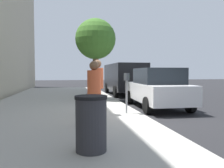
# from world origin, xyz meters

# --- Properties ---
(ground_plane) EXTENTS (80.00, 80.00, 0.00)m
(ground_plane) POSITION_xyz_m (0.00, 0.00, 0.00)
(ground_plane) COLOR #232326
(ground_plane) RESTS_ON ground
(sidewalk_slab) EXTENTS (28.00, 6.00, 0.15)m
(sidewalk_slab) POSITION_xyz_m (0.00, 3.00, 0.07)
(sidewalk_slab) COLOR #A8A59E
(sidewalk_slab) RESTS_ON ground_plane
(parking_meter) EXTENTS (0.36, 0.12, 1.41)m
(parking_meter) POSITION_xyz_m (-0.20, 0.52, 1.17)
(parking_meter) COLOR gray
(parking_meter) RESTS_ON sidewalk_slab
(pedestrian_at_meter) EXTENTS (0.56, 0.41, 1.86)m
(pedestrian_at_meter) POSITION_xyz_m (-0.19, 1.55, 1.27)
(pedestrian_at_meter) COLOR tan
(pedestrian_at_meter) RESTS_ON sidewalk_slab
(pedestrian_bystander) EXTENTS (0.42, 0.42, 1.75)m
(pedestrian_bystander) POSITION_xyz_m (-1.57, 1.81, 1.18)
(pedestrian_bystander) COLOR #726656
(pedestrian_bystander) RESTS_ON sidewalk_slab
(parked_sedan_near) EXTENTS (4.47, 2.10, 1.77)m
(parked_sedan_near) POSITION_xyz_m (1.60, -1.35, 0.89)
(parked_sedan_near) COLOR silver
(parked_sedan_near) RESTS_ON ground_plane
(parked_van_far) EXTENTS (5.21, 2.14, 2.18)m
(parked_van_far) POSITION_xyz_m (7.65, -1.35, 1.26)
(parked_van_far) COLOR black
(parked_van_far) RESTS_ON ground_plane
(street_tree) EXTENTS (2.20, 2.20, 4.36)m
(street_tree) POSITION_xyz_m (4.42, 1.06, 3.36)
(street_tree) COLOR brown
(street_tree) RESTS_ON sidewalk_slab
(trash_bin) EXTENTS (0.59, 0.59, 1.01)m
(trash_bin) POSITION_xyz_m (-3.70, 2.11, 0.66)
(trash_bin) COLOR #2D2D33
(trash_bin) RESTS_ON sidewalk_slab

